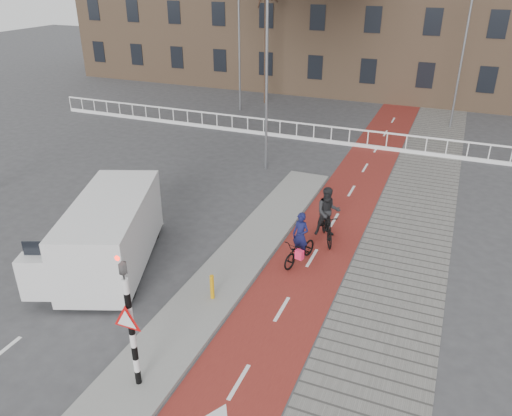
% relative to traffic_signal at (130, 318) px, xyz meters
% --- Properties ---
extents(ground, '(120.00, 120.00, 0.00)m').
position_rel_traffic_signal_xyz_m(ground, '(0.60, 2.02, -1.99)').
color(ground, '#38383A').
rests_on(ground, ground).
extents(bike_lane, '(2.50, 60.00, 0.01)m').
position_rel_traffic_signal_xyz_m(bike_lane, '(2.10, 12.02, -1.98)').
color(bike_lane, maroon).
rests_on(bike_lane, ground).
extents(sidewalk, '(3.00, 60.00, 0.01)m').
position_rel_traffic_signal_xyz_m(sidewalk, '(4.90, 12.02, -1.98)').
color(sidewalk, slate).
rests_on(sidewalk, ground).
extents(curb_island, '(1.80, 16.00, 0.12)m').
position_rel_traffic_signal_xyz_m(curb_island, '(-0.10, 6.02, -1.93)').
color(curb_island, gray).
rests_on(curb_island, ground).
extents(traffic_signal, '(0.80, 0.80, 3.68)m').
position_rel_traffic_signal_xyz_m(traffic_signal, '(0.00, 0.00, 0.00)').
color(traffic_signal, black).
rests_on(traffic_signal, curb_island).
extents(bollard, '(0.12, 0.12, 0.77)m').
position_rel_traffic_signal_xyz_m(bollard, '(0.10, 3.62, -1.49)').
color(bollard, orange).
rests_on(bollard, curb_island).
extents(cyclist_near, '(1.03, 1.80, 1.80)m').
position_rel_traffic_signal_xyz_m(cyclist_near, '(1.79, 6.60, -1.38)').
color(cyclist_near, black).
rests_on(cyclist_near, bike_lane).
extents(cyclist_far, '(1.29, 1.96, 2.04)m').
position_rel_traffic_signal_xyz_m(cyclist_far, '(2.22, 8.37, -1.14)').
color(cyclist_far, black).
rests_on(cyclist_far, bike_lane).
extents(van, '(3.90, 5.70, 2.27)m').
position_rel_traffic_signal_xyz_m(van, '(-3.75, 4.20, -0.79)').
color(van, silver).
rests_on(van, ground).
extents(railing, '(28.00, 0.10, 0.99)m').
position_rel_traffic_signal_xyz_m(railing, '(-4.40, 19.02, -1.68)').
color(railing, silver).
rests_on(railing, ground).
extents(tree_mid, '(0.24, 0.24, 8.60)m').
position_rel_traffic_signal_xyz_m(tree_mid, '(-7.08, 26.15, 2.31)').
color(tree_mid, black).
rests_on(tree_mid, ground).
extents(streetlight_near, '(0.12, 0.12, 8.52)m').
position_rel_traffic_signal_xyz_m(streetlight_near, '(-2.34, 14.13, 2.27)').
color(streetlight_near, slate).
rests_on(streetlight_near, ground).
extents(streetlight_left, '(0.12, 0.12, 7.75)m').
position_rel_traffic_signal_xyz_m(streetlight_left, '(-7.92, 23.60, 1.88)').
color(streetlight_left, slate).
rests_on(streetlight_left, ground).
extents(streetlight_right, '(0.12, 0.12, 8.05)m').
position_rel_traffic_signal_xyz_m(streetlight_right, '(5.53, 24.81, 2.04)').
color(streetlight_right, slate).
rests_on(streetlight_right, ground).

